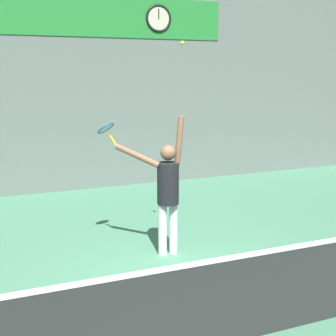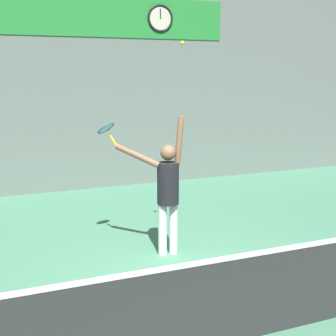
{
  "view_description": "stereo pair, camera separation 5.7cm",
  "coord_description": "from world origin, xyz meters",
  "px_view_note": "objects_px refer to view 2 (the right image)",
  "views": [
    {
      "loc": [
        -2.33,
        -4.97,
        2.71
      ],
      "look_at": [
        0.27,
        1.23,
        1.34
      ],
      "focal_mm": 50.0,
      "sensor_mm": 36.0,
      "label": 1
    },
    {
      "loc": [
        -2.27,
        -4.99,
        2.71
      ],
      "look_at": [
        0.27,
        1.23,
        1.34
      ],
      "focal_mm": 50.0,
      "sensor_mm": 36.0,
      "label": 2
    }
  ],
  "objects_px": {
    "scoreboard_clock": "(160,18)",
    "tennis_player": "(167,188)",
    "tennis_racket": "(106,129)",
    "tennis_ball": "(182,43)"
  },
  "relations": [
    {
      "from": "scoreboard_clock",
      "to": "tennis_player",
      "type": "distance_m",
      "value": 5.57
    },
    {
      "from": "tennis_player",
      "to": "tennis_racket",
      "type": "xyz_separation_m",
      "value": [
        -0.76,
        0.54,
        0.84
      ]
    },
    {
      "from": "tennis_racket",
      "to": "tennis_player",
      "type": "bearing_deg",
      "value": -35.69
    },
    {
      "from": "tennis_player",
      "to": "tennis_ball",
      "type": "bearing_deg",
      "value": -9.53
    },
    {
      "from": "tennis_racket",
      "to": "tennis_ball",
      "type": "bearing_deg",
      "value": -30.79
    },
    {
      "from": "tennis_racket",
      "to": "tennis_ball",
      "type": "distance_m",
      "value": 1.68
    },
    {
      "from": "scoreboard_clock",
      "to": "tennis_player",
      "type": "height_order",
      "value": "scoreboard_clock"
    },
    {
      "from": "tennis_ball",
      "to": "tennis_player",
      "type": "bearing_deg",
      "value": 170.47
    },
    {
      "from": "tennis_racket",
      "to": "scoreboard_clock",
      "type": "bearing_deg",
      "value": 58.55
    },
    {
      "from": "tennis_player",
      "to": "tennis_ball",
      "type": "height_order",
      "value": "tennis_ball"
    }
  ]
}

